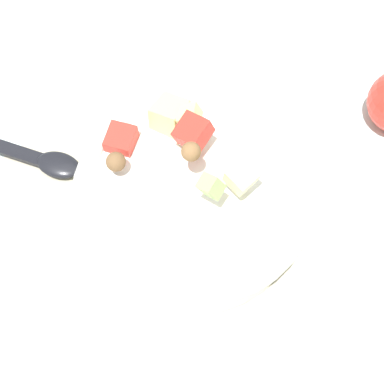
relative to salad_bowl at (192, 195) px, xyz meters
name	(u,v)px	position (x,y,z in m)	size (l,w,h in m)	color
ground_plane	(188,219)	(0.00, -0.01, -0.05)	(2.40, 2.40, 0.00)	silver
placemat	(188,218)	(0.00, -0.01, -0.04)	(0.42, 0.31, 0.01)	#BCB299
salad_bowl	(192,195)	(0.00, 0.00, 0.00)	(0.27, 0.27, 0.12)	white
serving_spoon	(33,157)	(-0.18, -0.11, -0.03)	(0.18, 0.12, 0.01)	black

